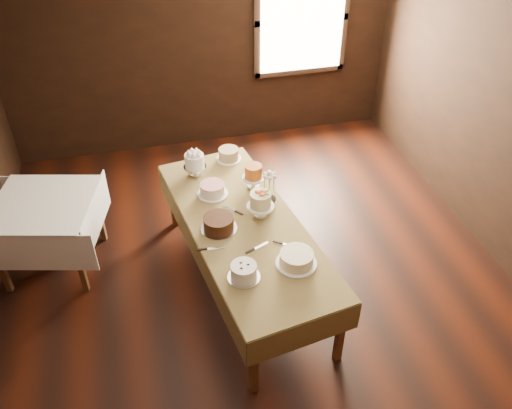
# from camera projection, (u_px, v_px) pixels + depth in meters

# --- Properties ---
(floor) EXTENTS (5.00, 6.00, 0.01)m
(floor) POSITION_uv_depth(u_px,v_px,m) (261.00, 293.00, 5.17)
(floor) COLOR black
(floor) RESTS_ON ground
(ceiling) EXTENTS (5.00, 6.00, 0.01)m
(ceiling) POSITION_uv_depth(u_px,v_px,m) (263.00, 0.00, 3.45)
(ceiling) COLOR beige
(ceiling) RESTS_ON wall_back
(wall_back) EXTENTS (5.00, 0.02, 2.80)m
(wall_back) POSITION_uv_depth(u_px,v_px,m) (201.00, 43.00, 6.61)
(wall_back) COLOR black
(wall_back) RESTS_ON ground
(window) EXTENTS (1.10, 0.05, 1.30)m
(window) POSITION_uv_depth(u_px,v_px,m) (302.00, 20.00, 6.69)
(window) COLOR #FFEABF
(window) RESTS_ON wall_back
(display_table) EXTENTS (1.33, 2.59, 0.76)m
(display_table) POSITION_uv_depth(u_px,v_px,m) (244.00, 228.00, 4.85)
(display_table) COLOR #4E301B
(display_table) RESTS_ON ground
(side_table) EXTENTS (1.14, 1.14, 0.79)m
(side_table) POSITION_uv_depth(u_px,v_px,m) (44.00, 211.00, 5.07)
(side_table) COLOR #4E301B
(side_table) RESTS_ON ground
(cake_meringue) EXTENTS (0.23, 0.23, 0.25)m
(cake_meringue) POSITION_uv_depth(u_px,v_px,m) (195.00, 165.00, 5.37)
(cake_meringue) COLOR silver
(cake_meringue) RESTS_ON display_table
(cake_speckled) EXTENTS (0.30, 0.30, 0.13)m
(cake_speckled) POSITION_uv_depth(u_px,v_px,m) (229.00, 155.00, 5.63)
(cake_speckled) COLOR white
(cake_speckled) RESTS_ON display_table
(cake_lattice) EXTENTS (0.30, 0.30, 0.11)m
(cake_lattice) POSITION_uv_depth(u_px,v_px,m) (212.00, 190.00, 5.14)
(cake_lattice) COLOR white
(cake_lattice) RESTS_ON display_table
(cake_caramel) EXTENTS (0.23, 0.23, 0.26)m
(cake_caramel) POSITION_uv_depth(u_px,v_px,m) (253.00, 178.00, 5.20)
(cake_caramel) COLOR white
(cake_caramel) RESTS_ON display_table
(cake_chocolate) EXTENTS (0.33, 0.33, 0.13)m
(cake_chocolate) POSITION_uv_depth(u_px,v_px,m) (219.00, 224.00, 4.73)
(cake_chocolate) COLOR silver
(cake_chocolate) RESTS_ON display_table
(cake_flowers) EXTENTS (0.25, 0.25, 0.26)m
(cake_flowers) POSITION_uv_depth(u_px,v_px,m) (261.00, 205.00, 4.85)
(cake_flowers) COLOR white
(cake_flowers) RESTS_ON display_table
(cake_swirl) EXTENTS (0.29, 0.29, 0.14)m
(cake_swirl) POSITION_uv_depth(u_px,v_px,m) (244.00, 272.00, 4.24)
(cake_swirl) COLOR silver
(cake_swirl) RESTS_ON display_table
(cake_cream) EXTENTS (0.39, 0.39, 0.12)m
(cake_cream) POSITION_uv_depth(u_px,v_px,m) (296.00, 259.00, 4.37)
(cake_cream) COLOR white
(cake_cream) RESTS_ON display_table
(cake_server_a) EXTENTS (0.23, 0.12, 0.01)m
(cake_server_a) POSITION_uv_depth(u_px,v_px,m) (261.00, 245.00, 4.58)
(cake_server_a) COLOR silver
(cake_server_a) RESTS_ON display_table
(cake_server_b) EXTENTS (0.21, 0.16, 0.01)m
(cake_server_b) POSITION_uv_depth(u_px,v_px,m) (291.00, 246.00, 4.58)
(cake_server_b) COLOR silver
(cake_server_b) RESTS_ON display_table
(cake_server_c) EXTENTS (0.17, 0.20, 0.01)m
(cake_server_c) POSITION_uv_depth(u_px,v_px,m) (229.00, 208.00, 5.00)
(cake_server_c) COLOR silver
(cake_server_c) RESTS_ON display_table
(cake_server_d) EXTENTS (0.11, 0.23, 0.01)m
(cake_server_d) POSITION_uv_depth(u_px,v_px,m) (261.00, 199.00, 5.11)
(cake_server_d) COLOR silver
(cake_server_d) RESTS_ON display_table
(cake_server_e) EXTENTS (0.24, 0.05, 0.01)m
(cake_server_e) POSITION_uv_depth(u_px,v_px,m) (216.00, 248.00, 4.56)
(cake_server_e) COLOR silver
(cake_server_e) RESTS_ON display_table
(flower_vase) EXTENTS (0.18, 0.18, 0.14)m
(flower_vase) POSITION_uv_depth(u_px,v_px,m) (269.00, 197.00, 5.02)
(flower_vase) COLOR #2D2823
(flower_vase) RESTS_ON display_table
(flower_bouquet) EXTENTS (0.14, 0.14, 0.20)m
(flower_bouquet) POSITION_uv_depth(u_px,v_px,m) (269.00, 181.00, 4.90)
(flower_bouquet) COLOR white
(flower_bouquet) RESTS_ON flower_vase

